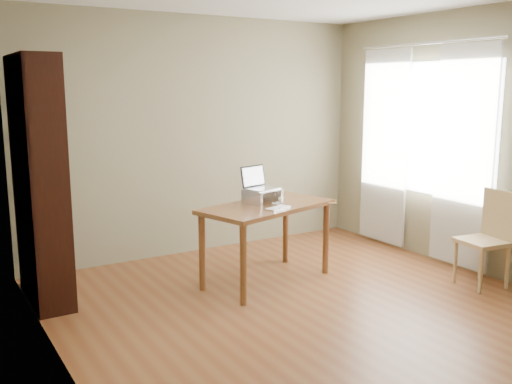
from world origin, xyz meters
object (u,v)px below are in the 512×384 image
(desk, at_px, (267,216))
(laptop, at_px, (259,183))
(keyboard, at_px, (278,208))
(cat, at_px, (263,196))
(bookshelf, at_px, (40,181))
(chair, at_px, (488,235))

(desk, xyz_separation_m, laptop, (-0.00, 0.13, 0.30))
(keyboard, xyz_separation_m, cat, (0.06, 0.33, 0.05))
(bookshelf, relative_size, keyboard, 7.35)
(laptop, xyz_separation_m, chair, (1.71, -1.29, -0.46))
(cat, distance_m, chair, 2.13)
(bookshelf, relative_size, cat, 4.47)
(bookshelf, bearing_deg, cat, -14.25)
(bookshelf, height_order, cat, bookshelf)
(bookshelf, height_order, laptop, bookshelf)
(cat, height_order, chair, chair)
(laptop, bearing_deg, bookshelf, 150.97)
(bookshelf, distance_m, chair, 4.05)
(keyboard, relative_size, cat, 0.61)
(bookshelf, distance_m, keyboard, 2.06)
(bookshelf, bearing_deg, laptop, -13.81)
(bookshelf, xyz_separation_m, laptop, (1.89, -0.47, -0.11))
(keyboard, bearing_deg, desk, 61.50)
(laptop, xyz_separation_m, keyboard, (-0.03, -0.35, -0.18))
(desk, height_order, cat, cat)
(desk, bearing_deg, keyboard, -112.05)
(bookshelf, relative_size, chair, 2.34)
(bookshelf, distance_m, laptop, 1.95)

